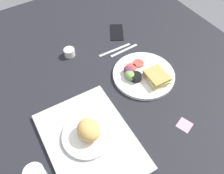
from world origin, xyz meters
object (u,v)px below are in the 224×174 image
Objects in this scene: bread_plate_near at (88,133)px; espresso_cup at (69,52)px; serving_tray at (90,141)px; cell_phone at (117,32)px; knife at (115,50)px; plate_with_salad at (144,75)px; fork at (124,50)px; sticky_note at (185,125)px.

espresso_cup is (47.38, -14.53, -2.47)cm from bread_plate_near.
serving_tray reaches higher than cell_phone.
espresso_cup is at bearing -21.20° from knife.
plate_with_salad reaches higher than knife.
plate_with_salad is 1.59× the size of knife.
fork is at bearing -6.65° from plate_with_salad.
plate_with_salad is at bearing 95.81° from knife.
knife is 14.88cm from cell_phone.
serving_tray reaches higher than fork.
bread_plate_near is 53.81cm from fork.
sticky_note is (-14.46, -37.33, -0.74)cm from serving_tray.
fork is 5.00cm from knife.
plate_with_salad is 5.40× the size of espresso_cup.
fork is (36.77, -41.18, -0.55)cm from serving_tray.
espresso_cup is (33.16, 23.83, 0.36)cm from plate_with_salad.
knife is at bearing -38.35° from fork.
espresso_cup is (49.28, -14.94, 1.20)cm from serving_tray.
bread_plate_near is at bearing 66.10° from sticky_note.
sticky_note is at bearing 177.31° from plate_with_salad.
knife is at bearing -113.15° from espresso_cup.
serving_tray is 69.25cm from cell_phone.
sticky_note is (-16.36, -36.91, -4.41)cm from bread_plate_near.
espresso_cup is 0.39× the size of cell_phone.
sticky_note is (-30.59, 1.44, -1.58)cm from plate_with_salad.
espresso_cup reaches higher than fork.
plate_with_salad is 36.34cm from cell_phone.
cell_phone is (35.58, -7.30, -1.24)cm from plate_with_salad.
serving_tray is 42.00cm from plate_with_salad.
espresso_cup reaches higher than knife.
bread_plate_near reaches higher than knife.
plate_with_salad reaches higher than cell_phone.
bread_plate_near reaches higher than fork.
espresso_cup is 31.26cm from cell_phone.
plate_with_salad is at bearing -67.42° from serving_tray.
bread_plate_near reaches higher than sticky_note.
espresso_cup is 0.33× the size of fork.
knife is at bearing -44.14° from bread_plate_near.
serving_tray is at bearing 68.82° from sticky_note.
serving_tray is 4.15cm from bread_plate_near.
cell_phone is (51.70, -46.07, -0.40)cm from serving_tray.
knife is at bearing 3.86° from plate_with_salad.
plate_with_salad is at bearing 81.88° from fork.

